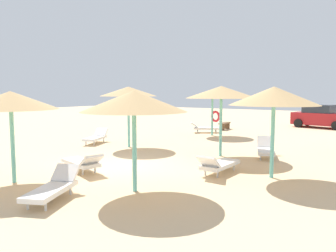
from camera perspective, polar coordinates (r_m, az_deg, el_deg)
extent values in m
plane|color=#DBBA8C|center=(12.15, -8.06, -6.85)|extent=(80.00, 80.00, 0.00)
cylinder|color=#6BC6BC|center=(10.70, -25.22, -2.92)|extent=(0.12, 0.12, 2.26)
cone|color=tan|center=(10.59, -25.52, 4.03)|extent=(2.71, 2.71, 0.53)
cylinder|color=#6BC6BC|center=(10.73, 17.57, -2.34)|extent=(0.12, 0.12, 2.36)
cone|color=tan|center=(10.63, 17.80, 4.97)|extent=(2.73, 2.73, 0.57)
cylinder|color=#6BC6BC|center=(13.88, 9.08, -0.02)|extent=(0.12, 0.12, 2.51)
cone|color=tan|center=(13.81, 9.17, 5.79)|extent=(2.96, 2.96, 0.50)
cylinder|color=#6BC6BC|center=(20.42, 7.63, 1.73)|extent=(0.12, 0.12, 2.40)
cone|color=tan|center=(20.37, 7.68, 5.54)|extent=(2.67, 2.67, 0.51)
torus|color=red|center=(20.33, 8.19, 1.65)|extent=(0.71, 0.31, 0.70)
cylinder|color=#6BC6BC|center=(16.09, -6.79, 0.92)|extent=(0.12, 0.12, 2.57)
cone|color=tan|center=(16.03, -6.86, 5.94)|extent=(2.75, 2.75, 0.45)
cylinder|color=#6BC6BC|center=(8.89, -5.81, -4.14)|extent=(0.12, 0.12, 2.25)
cone|color=tan|center=(8.75, -5.89, 4.29)|extent=(2.83, 2.83, 0.56)
cube|color=white|center=(11.66, -14.84, -6.11)|extent=(1.81, 1.06, 0.12)
cube|color=white|center=(10.92, -13.02, -5.72)|extent=(0.65, 0.75, 0.38)
cylinder|color=silver|center=(11.28, -12.46, -7.35)|extent=(0.06, 0.06, 0.22)
cylinder|color=silver|center=(11.08, -14.48, -7.64)|extent=(0.06, 0.06, 0.22)
cylinder|color=silver|center=(12.32, -15.13, -6.29)|extent=(0.06, 0.06, 0.22)
cylinder|color=silver|center=(12.14, -17.01, -6.52)|extent=(0.06, 0.06, 0.22)
cube|color=white|center=(11.11, 9.01, -6.59)|extent=(0.70, 1.72, 0.12)
cube|color=white|center=(10.37, 6.98, -6.11)|extent=(0.66, 0.50, 0.42)
cylinder|color=silver|center=(10.53, 8.54, -8.23)|extent=(0.06, 0.06, 0.22)
cylinder|color=silver|center=(10.74, 6.45, -7.92)|extent=(0.06, 0.06, 0.22)
cylinder|color=silver|center=(11.58, 11.35, -6.98)|extent=(0.06, 0.06, 0.22)
cylinder|color=silver|center=(11.76, 9.40, -6.74)|extent=(0.06, 0.06, 0.22)
cube|color=white|center=(14.05, 16.50, -4.14)|extent=(1.20, 1.82, 0.12)
cube|color=white|center=(14.79, 16.39, -2.59)|extent=(0.75, 0.62, 0.46)
cylinder|color=silver|center=(14.66, 15.51, -4.37)|extent=(0.06, 0.06, 0.22)
cylinder|color=silver|center=(14.68, 17.24, -4.41)|extent=(0.06, 0.06, 0.22)
cylinder|color=silver|center=(13.48, 15.66, -5.26)|extent=(0.06, 0.06, 0.22)
cylinder|color=silver|center=(13.50, 17.54, -5.30)|extent=(0.06, 0.06, 0.22)
cube|color=white|center=(21.91, 6.68, -0.40)|extent=(1.78, 1.46, 0.12)
cube|color=white|center=(21.83, 4.60, 0.19)|extent=(0.76, 0.80, 0.40)
cylinder|color=silver|center=(21.67, 5.15, -0.91)|extent=(0.06, 0.06, 0.22)
cylinder|color=silver|center=(22.10, 5.08, -0.77)|extent=(0.06, 0.06, 0.22)
cylinder|color=silver|center=(21.77, 8.30, -0.91)|extent=(0.06, 0.06, 0.22)
cylinder|color=silver|center=(22.21, 8.17, -0.78)|extent=(0.06, 0.06, 0.22)
cube|color=white|center=(17.57, -12.49, -2.06)|extent=(1.23, 1.82, 0.12)
cube|color=white|center=(18.26, -11.45, -0.98)|extent=(0.77, 0.67, 0.42)
cylinder|color=silver|center=(18.22, -12.31, -2.31)|extent=(0.06, 0.06, 0.22)
cylinder|color=silver|center=(18.04, -11.04, -2.36)|extent=(0.06, 0.06, 0.22)
cylinder|color=silver|center=(17.15, -13.99, -2.86)|extent=(0.06, 0.06, 0.22)
cylinder|color=silver|center=(16.96, -12.66, -2.92)|extent=(0.06, 0.06, 0.22)
cube|color=white|center=(8.68, -19.65, -10.42)|extent=(1.28, 1.81, 0.12)
cube|color=white|center=(9.30, -17.24, -7.73)|extent=(0.78, 0.69, 0.42)
cylinder|color=silver|center=(9.33, -18.96, -10.34)|extent=(0.06, 0.06, 0.22)
cylinder|color=silver|center=(9.13, -16.50, -10.61)|extent=(0.06, 0.06, 0.22)
cylinder|color=silver|center=(8.35, -23.03, -12.41)|extent=(0.06, 0.06, 0.22)
cylinder|color=silver|center=(8.13, -20.36, -12.82)|extent=(0.06, 0.06, 0.22)
cube|color=brown|center=(23.88, 9.74, 0.48)|extent=(0.54, 1.53, 0.08)
cube|color=brown|center=(23.38, 9.29, -0.23)|extent=(0.37, 0.15, 0.41)
cube|color=brown|center=(24.42, 10.15, 0.02)|extent=(0.37, 0.15, 0.41)
cube|color=#B21E23|center=(27.13, 24.93, 1.12)|extent=(4.24, 2.39, 0.90)
cube|color=#262D38|center=(27.16, 24.61, 2.73)|extent=(2.25, 1.90, 0.60)
cylinder|color=black|center=(25.90, 27.05, 0.05)|extent=(0.67, 0.33, 0.64)
cylinder|color=black|center=(28.46, 22.95, 0.70)|extent=(0.67, 0.33, 0.64)
cylinder|color=black|center=(26.83, 21.55, 0.46)|extent=(0.67, 0.33, 0.64)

